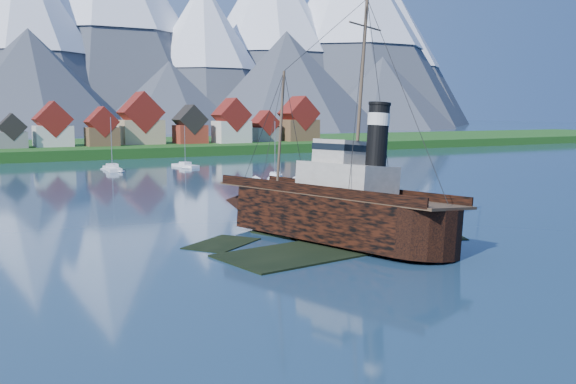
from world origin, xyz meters
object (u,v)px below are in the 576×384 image
sailboat_e (185,166)px  sailboat_f (112,169)px  tugboat_wreck (323,207)px  sailboat_d (275,178)px

sailboat_e → sailboat_f: bearing=168.9°
tugboat_wreck → sailboat_d: size_ratio=2.73×
tugboat_wreck → sailboat_e: tugboat_wreck is taller
sailboat_d → sailboat_e: 37.39m
sailboat_f → sailboat_d: bearing=-52.1°
sailboat_d → sailboat_e: (-5.76, 36.94, -0.05)m
tugboat_wreck → sailboat_f: size_ratio=2.60×
tugboat_wreck → sailboat_e: size_ratio=3.13×
tugboat_wreck → sailboat_e: 94.39m
tugboat_wreck → sailboat_f: 92.29m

